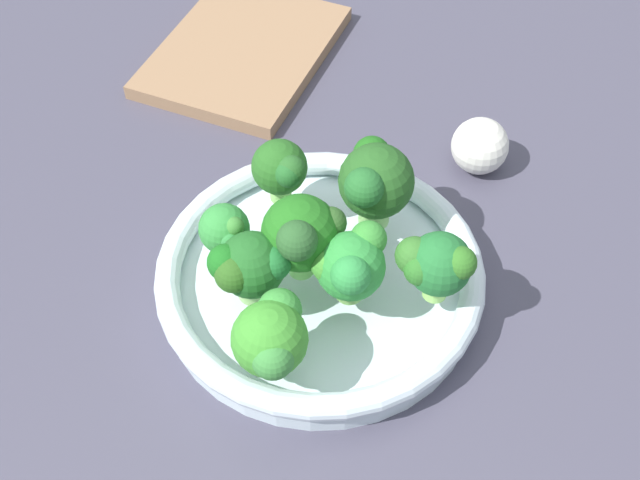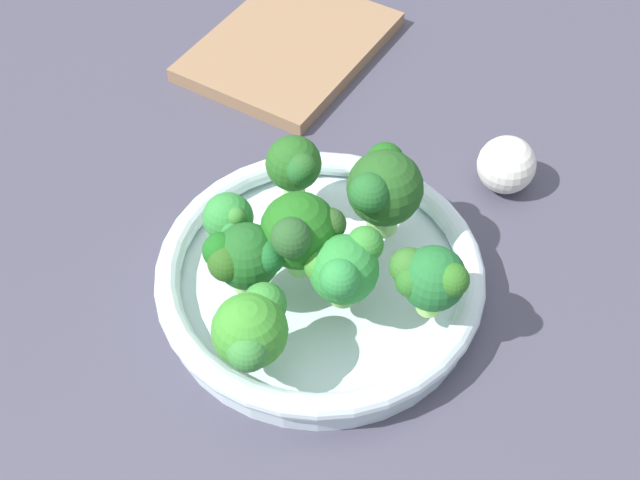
{
  "view_description": "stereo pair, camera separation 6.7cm",
  "coord_description": "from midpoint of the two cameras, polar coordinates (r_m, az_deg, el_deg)",
  "views": [
    {
      "loc": [
        -26.98,
        -29.0,
        58.19
      ],
      "look_at": [
        1.65,
        2.94,
        6.92
      ],
      "focal_mm": 46.39,
      "sensor_mm": 36.0,
      "label": 1
    },
    {
      "loc": [
        -21.67,
        -33.05,
        58.19
      ],
      "look_at": [
        1.65,
        2.94,
        6.92
      ],
      "focal_mm": 46.39,
      "sensor_mm": 36.0,
      "label": 2
    }
  ],
  "objects": [
    {
      "name": "broccoli_floret_1",
      "position": [
        0.71,
        -5.36,
        4.74
      ],
      "size": [
        4.89,
        5.51,
        6.3
      ],
      "color": "#8FD967",
      "rests_on": "bowl"
    },
    {
      "name": "cutting_board",
      "position": [
        0.96,
        -7.34,
        12.71
      ],
      "size": [
        27.88,
        25.26,
        1.6
      ],
      "primitive_type": "cube",
      "rotation": [
        0.0,
        0.0,
        0.45
      ],
      "color": "#997251",
      "rests_on": "ground_plane"
    },
    {
      "name": "broccoli_floret_3",
      "position": [
        0.61,
        -6.53,
        -6.91
      ],
      "size": [
        6.55,
        6.11,
        6.4
      ],
      "color": "#7AB05E",
      "rests_on": "bowl"
    },
    {
      "name": "bowl",
      "position": [
        0.71,
        -2.7,
        -2.73
      ],
      "size": [
        28.0,
        28.0,
        3.92
      ],
      "color": "white",
      "rests_on": "ground_plane"
    },
    {
      "name": "ground_plane",
      "position": [
        0.71,
        -2.1,
        -6.42
      ],
      "size": [
        130.0,
        130.0,
        2.5
      ],
      "primitive_type": "cube",
      "color": "#474556"
    },
    {
      "name": "broccoli_floret_2",
      "position": [
        0.69,
        1.01,
        3.95
      ],
      "size": [
        7.13,
        6.98,
        8.08
      ],
      "color": "#8DC86A",
      "rests_on": "bowl"
    },
    {
      "name": "broccoli_floret_4",
      "position": [
        0.65,
        -4.09,
        0.29
      ],
      "size": [
        6.65,
        6.28,
        8.06
      ],
      "color": "#78C25D",
      "rests_on": "bowl"
    },
    {
      "name": "garlic_bulb",
      "position": [
        0.81,
        8.67,
        6.31
      ],
      "size": [
        5.58,
        5.58,
        5.58
      ],
      "primitive_type": "sphere",
      "color": "white",
      "rests_on": "ground_plane"
    },
    {
      "name": "broccoli_floret_0",
      "position": [
        0.64,
        -0.93,
        -1.91
      ],
      "size": [
        6.77,
        5.88,
        6.53
      ],
      "color": "#79B056",
      "rests_on": "bowl"
    },
    {
      "name": "broccoli_floret_5",
      "position": [
        0.65,
        -7.87,
        -2.02
      ],
      "size": [
        6.02,
        5.55,
        6.39
      ],
      "color": "#98CC73",
      "rests_on": "bowl"
    },
    {
      "name": "broccoli_floret_6",
      "position": [
        0.68,
        -9.35,
        0.39
      ],
      "size": [
        4.23,
        4.42,
        5.45
      ],
      "color": "#9DCE6F",
      "rests_on": "bowl"
    },
    {
      "name": "broccoli_floret_7",
      "position": [
        0.64,
        5.08,
        -1.85
      ],
      "size": [
        5.57,
        6.04,
        6.5
      ],
      "color": "#98D763",
      "rests_on": "bowl"
    }
  ]
}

